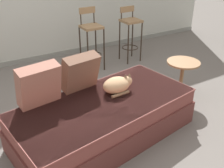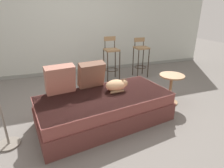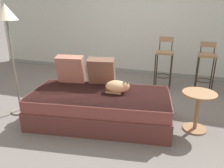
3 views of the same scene
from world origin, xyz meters
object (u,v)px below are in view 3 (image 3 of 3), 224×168
(cat, at_px, (117,87))
(side_table, at_px, (198,106))
(bar_stool_near_window, at_px, (164,60))
(couch, at_px, (100,107))
(floor_lamp, at_px, (7,23))
(throw_pillow_middle, at_px, (102,71))
(bar_stool_by_doorway, at_px, (206,63))
(throw_pillow_corner, at_px, (71,69))

(cat, relative_size, side_table, 0.65)
(cat, height_order, bar_stool_near_window, bar_stool_near_window)
(couch, xyz_separation_m, cat, (0.23, 0.11, 0.31))
(bar_stool_near_window, relative_size, floor_lamp, 0.63)
(throw_pillow_middle, distance_m, bar_stool_by_doorway, 2.11)
(throw_pillow_corner, distance_m, bar_stool_near_window, 1.95)
(throw_pillow_middle, relative_size, floor_lamp, 0.27)
(cat, bearing_deg, bar_stool_near_window, 73.37)
(side_table, bearing_deg, cat, -174.89)
(cat, height_order, floor_lamp, floor_lamp)
(couch, relative_size, bar_stool_by_doorway, 2.15)
(bar_stool_by_doorway, bearing_deg, throw_pillow_corner, -145.26)
(couch, height_order, throw_pillow_corner, throw_pillow_corner)
(throw_pillow_corner, height_order, cat, throw_pillow_corner)
(bar_stool_by_doorway, height_order, floor_lamp, floor_lamp)
(couch, height_order, bar_stool_near_window, bar_stool_near_window)
(throw_pillow_corner, xyz_separation_m, cat, (0.82, -0.17, -0.14))
(throw_pillow_middle, relative_size, bar_stool_by_doorway, 0.45)
(bar_stool_near_window, bearing_deg, bar_stool_by_doorway, -0.03)
(bar_stool_near_window, relative_size, side_table, 1.89)
(bar_stool_near_window, bearing_deg, side_table, -68.21)
(bar_stool_by_doorway, bearing_deg, couch, -130.82)
(throw_pillow_middle, distance_m, side_table, 1.47)
(bar_stool_by_doorway, distance_m, side_table, 1.55)
(couch, relative_size, bar_stool_near_window, 2.02)
(throw_pillow_middle, relative_size, cat, 1.24)
(bar_stool_near_window, bearing_deg, throw_pillow_corner, -132.03)
(throw_pillow_corner, relative_size, bar_stool_near_window, 0.44)
(bar_stool_near_window, xyz_separation_m, floor_lamp, (-2.05, -1.84, 0.79))
(couch, bearing_deg, throw_pillow_middle, 106.47)
(throw_pillow_corner, relative_size, bar_stool_by_doorway, 0.47)
(floor_lamp, bearing_deg, cat, 7.86)
(throw_pillow_corner, distance_m, throw_pillow_middle, 0.49)
(bar_stool_near_window, height_order, side_table, bar_stool_near_window)
(cat, distance_m, bar_stool_by_doorway, 2.06)
(cat, xyz_separation_m, bar_stool_near_window, (0.48, 1.62, 0.06))
(bar_stool_near_window, bearing_deg, cat, -106.63)
(throw_pillow_middle, xyz_separation_m, side_table, (1.43, -0.15, -0.31))
(cat, distance_m, floor_lamp, 1.79)
(cat, height_order, side_table, cat)
(throw_pillow_middle, bearing_deg, bar_stool_by_doorway, 40.61)
(throw_pillow_corner, xyz_separation_m, bar_stool_near_window, (1.31, 1.45, -0.08))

